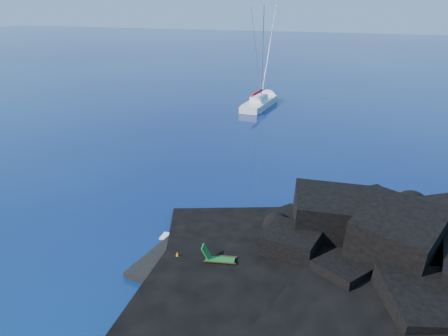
% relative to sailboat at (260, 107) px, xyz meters
% --- Properties ---
extents(ground, '(400.00, 400.00, 0.00)m').
position_rel_sailboat_xyz_m(ground, '(4.37, -39.78, 0.00)').
color(ground, '#04043D').
rests_on(ground, ground).
extents(headland, '(24.00, 24.00, 3.60)m').
position_rel_sailboat_xyz_m(headland, '(17.37, -36.78, 0.00)').
color(headland, black).
rests_on(headland, ground).
extents(beach, '(9.08, 6.86, 0.70)m').
position_rel_sailboat_xyz_m(beach, '(8.87, -39.28, 0.00)').
color(beach, black).
rests_on(beach, ground).
extents(surf_foam, '(10.00, 8.00, 0.06)m').
position_rel_sailboat_xyz_m(surf_foam, '(9.37, -34.78, 0.00)').
color(surf_foam, white).
rests_on(surf_foam, ground).
extents(sailboat, '(3.14, 12.98, 13.52)m').
position_rel_sailboat_xyz_m(sailboat, '(0.00, 0.00, 0.00)').
color(sailboat, white).
rests_on(sailboat, ground).
extents(deck_chair, '(1.93, 1.16, 1.24)m').
position_rel_sailboat_xyz_m(deck_chair, '(8.97, -39.34, 0.97)').
color(deck_chair, '#176725').
rests_on(deck_chair, beach).
extents(towel, '(1.93, 1.23, 0.05)m').
position_rel_sailboat_xyz_m(towel, '(7.27, -40.84, 0.37)').
color(towel, silver).
rests_on(towel, beach).
extents(sunbather, '(1.75, 0.82, 0.24)m').
position_rel_sailboat_xyz_m(sunbather, '(7.27, -40.84, 0.52)').
color(sunbather, tan).
rests_on(sunbather, towel).
extents(marker_cone, '(0.36, 0.36, 0.55)m').
position_rel_sailboat_xyz_m(marker_cone, '(6.54, -39.72, 0.63)').
color(marker_cone, orange).
rests_on(marker_cone, beach).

